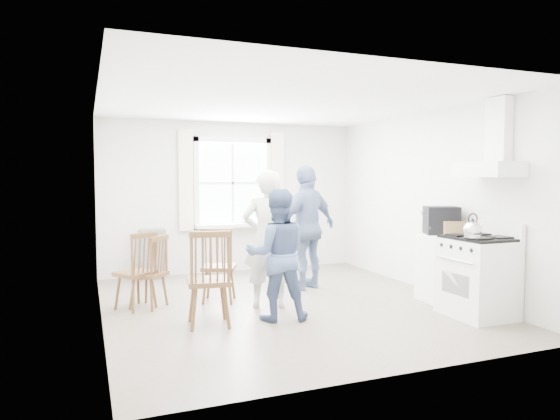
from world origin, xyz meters
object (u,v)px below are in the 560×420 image
Objects in this scene: low_cabinet at (443,268)px; windsor_chair_b at (210,268)px; gas_stove at (478,276)px; stereo_stack at (441,220)px; person_mid at (277,255)px; person_left at (268,239)px; windsor_chair_a at (141,262)px; person_right at (307,227)px; windsor_chair_c at (155,264)px.

low_cabinet is 0.83× the size of windsor_chair_b.
stereo_stack reaches higher than gas_stove.
person_left is at bearing -85.78° from person_mid.
gas_stove is 4.08m from windsor_chair_a.
stereo_stack is at bearing 85.27° from gas_stove.
low_cabinet is 2.35m from person_mid.
person_left is 0.58m from person_mid.
person_left is at bearing 165.91° from stereo_stack.
gas_stove is 0.74× the size of person_mid.
person_right is at bearing 121.12° from gas_stove.
person_right is at bearing 133.74° from low_cabinet.
stereo_stack is at bearing 100.20° from low_cabinet.
windsor_chair_b is at bearing -59.80° from windsor_chair_a.
person_left is at bearing 148.98° from gas_stove.
low_cabinet is 0.92× the size of windsor_chair_a.
person_left is at bearing 34.86° from windsor_chair_b.
low_cabinet is at bearing -176.24° from person_left.
gas_stove is at bearing 99.41° from person_right.
windsor_chair_b reaches higher than windsor_chair_a.
windsor_chair_a is 0.54× the size of person_right.
windsor_chair_a is at bearing -173.05° from windsor_chair_c.
windsor_chair_c is 1.45m from person_left.
stereo_stack is 3.16m from windsor_chair_b.
stereo_stack is 2.34m from person_mid.
person_mid reaches higher than windsor_chair_a.
windsor_chair_a is at bearing -13.58° from person_right.
person_mid is 0.83× the size of person_right.
stereo_stack is at bearing 1.17° from windsor_chair_b.
gas_stove is 1.14× the size of windsor_chair_a.
low_cabinet is 0.52× the size of person_left.
windsor_chair_c is at bearing -13.49° from person_right.
windsor_chair_a is 0.56× the size of person_left.
person_mid is (1.25, -1.02, 0.19)m from windsor_chair_c.
person_mid is 1.68m from person_right.
stereo_stack is at bearing -14.97° from windsor_chair_a.
person_left is 1.15× the size of person_mid.
windsor_chair_c reaches higher than low_cabinet.
person_mid is at bearing 161.71° from gas_stove.
person_right is (-1.32, 1.35, -0.17)m from stereo_stack.
windsor_chair_b is at bearing -178.83° from stereo_stack.
windsor_chair_a is 1.05× the size of windsor_chair_c.
windsor_chair_c is 0.53× the size of person_left.
stereo_stack reaches higher than windsor_chair_c.
gas_stove is 3.93m from windsor_chair_c.
gas_stove is 1.03× the size of windsor_chair_b.
person_mid is at bearing -35.00° from windsor_chair_a.
gas_stove is 0.70m from low_cabinet.
stereo_stack is at bearing -166.98° from person_mid.
low_cabinet is at bearing 0.35° from windsor_chair_b.
person_right is at bearing -113.37° from person_mid.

